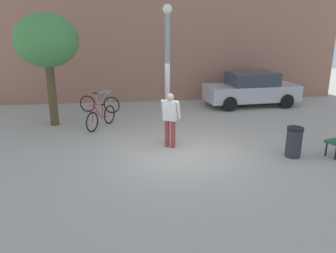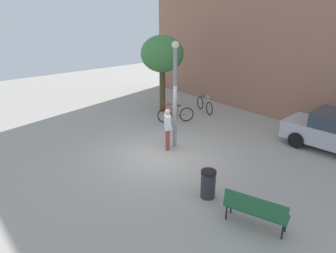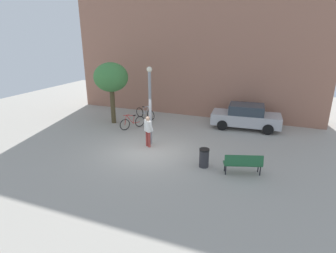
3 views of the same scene
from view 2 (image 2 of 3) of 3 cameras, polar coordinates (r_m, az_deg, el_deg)
ground_plane at (r=12.00m, az=-1.32°, el=-5.22°), size 36.00×36.00×0.00m
building_facade at (r=17.01m, az=21.53°, el=17.96°), size 18.12×2.00×9.64m
lamppost at (r=11.96m, az=1.30°, el=6.77°), size 0.28×0.28×4.16m
person_by_lamppost at (r=12.11m, az=-0.06°, el=0.01°), size 0.62×0.51×1.67m
park_bench at (r=8.39m, az=15.68°, el=-14.30°), size 1.67×0.95×0.92m
plaza_tree at (r=16.39m, az=-1.06°, el=12.99°), size 2.21×2.21×4.02m
bicycle_silver at (r=16.93m, az=6.72°, el=3.91°), size 1.72×0.65×0.97m
bicycle_red at (r=15.31m, az=1.36°, el=2.21°), size 0.96×1.59×0.97m
trash_bin at (r=9.38m, az=7.34°, el=-10.34°), size 0.46×0.46×0.87m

